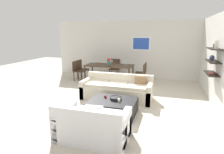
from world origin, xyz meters
The scene contains 20 objects.
ground_plane centered at (0.00, 0.00, 0.00)m, with size 18.00×18.00×0.00m, color beige.
back_wall_unit centered at (0.30, 3.53, 1.35)m, with size 8.40×0.09×2.70m.
right_wall_shelf_unit centered at (3.03, 0.60, 1.35)m, with size 0.34×8.20×2.70m.
sofa_beige centered at (0.12, 0.34, 0.29)m, with size 2.27×0.90×0.78m.
loveseat_white centered at (0.29, -2.18, 0.29)m, with size 1.43×0.90×0.78m.
coffee_table centered at (0.32, -0.87, 0.19)m, with size 1.23×0.97×0.38m.
decorative_bowl centered at (0.39, -0.80, 0.42)m, with size 0.31×0.31×0.08m.
candle_jar centered at (0.51, -0.94, 0.42)m, with size 0.08×0.08×0.08m, color silver.
apple_on_coffee_table centered at (0.08, -0.75, 0.42)m, with size 0.08×0.08×0.08m, color red.
dining_table centered at (-0.83, 2.40, 0.69)m, with size 2.09×0.97×0.75m.
dining_chair_right_far centered at (0.62, 2.62, 0.50)m, with size 0.44×0.44×0.88m.
dining_chair_head centered at (-0.83, 3.29, 0.50)m, with size 0.44×0.44×0.88m.
dining_chair_right_near centered at (0.62, 2.18, 0.50)m, with size 0.44×0.44×0.88m.
dining_chair_left_far centered at (-2.28, 2.62, 0.50)m, with size 0.44×0.44×0.88m.
dining_chair_left_near centered at (-2.28, 2.18, 0.50)m, with size 0.44×0.44×0.88m.
wine_glass_head centered at (-0.83, 2.83, 0.85)m, with size 0.08×0.08×0.15m.
wine_glass_right_far centered at (-0.08, 2.52, 0.87)m, with size 0.08×0.08×0.16m.
wine_glass_left_near centered at (-1.58, 2.28, 0.87)m, with size 0.08×0.08×0.17m.
wine_glass_left_far centered at (-1.58, 2.52, 0.87)m, with size 0.08×0.08×0.18m.
centerpiece_vase centered at (-0.86, 2.43, 0.92)m, with size 0.16×0.16×0.31m.
Camera 1 is at (1.69, -5.41, 2.12)m, focal length 30.25 mm.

